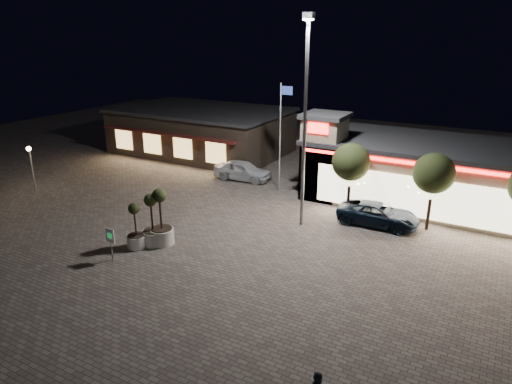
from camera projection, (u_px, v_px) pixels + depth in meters
The scene contains 14 objects.
ground at pixel (200, 272), 22.84m from camera, with size 90.00×90.00×0.00m, color #6F635A.
retail_building at pixel (451, 175), 30.81m from camera, with size 20.40×8.40×6.10m.
restaurant_building at pixel (202, 130), 44.98m from camera, with size 16.40×11.00×4.30m.
floodlight_pole at pixel (305, 112), 26.18m from camera, with size 0.60×0.40×12.38m.
flagpole at pixel (281, 129), 32.84m from camera, with size 0.95×0.10×8.00m.
lamp_post_west at pixel (31, 160), 33.53m from camera, with size 0.36×0.36×3.48m.
string_tree_a at pixel (351, 162), 28.89m from camera, with size 2.42×2.42×4.79m.
string_tree_b at pixel (434, 173), 26.61m from camera, with size 2.42×2.42×4.79m.
pickup_truck at pixel (378, 214), 28.26m from camera, with size 2.29×4.96×1.38m, color black.
white_sedan at pixel (243, 170), 36.76m from camera, with size 1.89×4.70×1.60m, color silver.
planter_left at pixel (136, 234), 25.24m from camera, with size 1.07×1.07×2.63m.
planter_mid at pixel (153, 229), 25.56m from camera, with size 1.23×1.23×3.03m.
planter_right at pixel (162, 227), 25.62m from camera, with size 1.34×1.34×3.30m.
valet_sign at pixel (110, 238), 23.65m from camera, with size 0.60×0.10×1.81m.
Camera 1 is at (12.22, -16.30, 11.43)m, focal length 32.00 mm.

